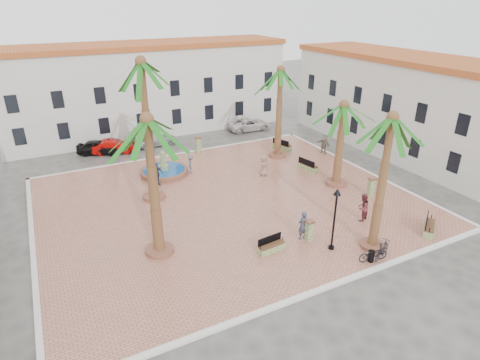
{
  "coord_description": "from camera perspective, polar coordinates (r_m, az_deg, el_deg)",
  "views": [
    {
      "loc": [
        -11.15,
        -23.67,
        13.7
      ],
      "look_at": [
        1.0,
        0.0,
        1.6
      ],
      "focal_mm": 30.0,
      "sensor_mm": 36.0,
      "label": 1
    }
  ],
  "objects": [
    {
      "name": "ground",
      "position": [
        29.53,
        -1.73,
        -3.19
      ],
      "size": [
        120.0,
        120.0,
        0.0
      ],
      "primitive_type": "plane",
      "color": "#56544F",
      "rests_on": "ground"
    },
    {
      "name": "plaza",
      "position": [
        29.5,
        -1.73,
        -3.07
      ],
      "size": [
        26.0,
        22.0,
        0.15
      ],
      "primitive_type": "cube",
      "color": "#B6705A",
      "rests_on": "ground"
    },
    {
      "name": "kerb_n",
      "position": [
        38.88,
        -8.77,
        3.65
      ],
      "size": [
        26.3,
        0.3,
        0.16
      ],
      "primitive_type": "cube",
      "color": "silver",
      "rests_on": "ground"
    },
    {
      "name": "kerb_s",
      "position": [
        21.69,
        11.39,
        -15.03
      ],
      "size": [
        26.3,
        0.3,
        0.16
      ],
      "primitive_type": "cube",
      "color": "silver",
      "rests_on": "ground"
    },
    {
      "name": "kerb_e",
      "position": [
        36.45,
        17.03,
        1.39
      ],
      "size": [
        0.3,
        22.3,
        0.16
      ],
      "primitive_type": "cube",
      "color": "silver",
      "rests_on": "ground"
    },
    {
      "name": "kerb_w",
      "position": [
        27.37,
        -27.39,
        -8.47
      ],
      "size": [
        0.3,
        22.3,
        0.16
      ],
      "primitive_type": "cube",
      "color": "silver",
      "rests_on": "ground"
    },
    {
      "name": "building_north",
      "position": [
        45.94,
        -12.92,
        12.64
      ],
      "size": [
        30.4,
        7.4,
        9.5
      ],
      "color": "silver",
      "rests_on": "ground"
    },
    {
      "name": "building_east",
      "position": [
        41.39,
        23.07,
        9.71
      ],
      "size": [
        7.4,
        26.4,
        9.0
      ],
      "rotation": [
        0.0,
        0.0,
        1.57
      ],
      "color": "silver",
      "rests_on": "ground"
    },
    {
      "name": "fountain",
      "position": [
        34.44,
        -10.76,
        1.34
      ],
      "size": [
        4.0,
        4.0,
        2.07
      ],
      "color": "#92553F",
      "rests_on": "plaza"
    },
    {
      "name": "palm_nw",
      "position": [
        27.75,
        -13.75,
        14.05
      ],
      "size": [
        5.45,
        5.45,
        10.22
      ],
      "color": "#92553F",
      "rests_on": "plaza"
    },
    {
      "name": "palm_sw",
      "position": [
        21.2,
        -12.9,
        6.09
      ],
      "size": [
        5.39,
        5.39,
        8.36
      ],
      "color": "#92553F",
      "rests_on": "plaza"
    },
    {
      "name": "palm_s",
      "position": [
        22.62,
        20.59,
        6.35
      ],
      "size": [
        4.77,
        4.77,
        8.28
      ],
      "color": "#92553F",
      "rests_on": "plaza"
    },
    {
      "name": "palm_e",
      "position": [
        31.08,
        14.44,
        8.78
      ],
      "size": [
        5.53,
        5.53,
        6.79
      ],
      "color": "#92553F",
      "rests_on": "plaza"
    },
    {
      "name": "palm_ne",
      "position": [
        35.95,
        5.76,
        14.01
      ],
      "size": [
        5.23,
        5.23,
        8.35
      ],
      "color": "#92553F",
      "rests_on": "plaza"
    },
    {
      "name": "bench_s",
      "position": [
        23.85,
        4.49,
        -9.48
      ],
      "size": [
        1.8,
        0.72,
        0.93
      ],
      "rotation": [
        0.0,
        0.0,
        0.11
      ],
      "color": "#83995E",
      "rests_on": "plaza"
    },
    {
      "name": "bench_se",
      "position": [
        28.25,
        25.31,
        -6.13
      ],
      "size": [
        1.94,
        1.63,
        1.04
      ],
      "rotation": [
        0.0,
        0.0,
        0.62
      ],
      "color": "#83995E",
      "rests_on": "plaza"
    },
    {
      "name": "bench_e",
      "position": [
        35.08,
        9.63,
        1.88
      ],
      "size": [
        0.95,
        2.0,
        1.02
      ],
      "rotation": [
        0.0,
        0.0,
        1.76
      ],
      "color": "#83995E",
      "rests_on": "plaza"
    },
    {
      "name": "bench_ne",
      "position": [
        39.66,
        5.99,
        4.8
      ],
      "size": [
        1.27,
        2.09,
        1.06
      ],
      "rotation": [
        0.0,
        0.0,
        1.92
      ],
      "color": "#83995E",
      "rests_on": "plaza"
    },
    {
      "name": "lamppost_s",
      "position": [
        23.37,
        13.43,
        -4.0
      ],
      "size": [
        0.43,
        0.43,
        3.95
      ],
      "color": "black",
      "rests_on": "plaza"
    },
    {
      "name": "lamppost_e",
      "position": [
        36.88,
        14.1,
        7.04
      ],
      "size": [
        0.48,
        0.48,
        4.38
      ],
      "color": "black",
      "rests_on": "plaza"
    },
    {
      "name": "bollard_se",
      "position": [
        24.87,
        9.8,
        -7.04
      ],
      "size": [
        0.52,
        0.52,
        1.36
      ],
      "rotation": [
        0.0,
        0.0,
        0.07
      ],
      "color": "#83995E",
      "rests_on": "plaza"
    },
    {
      "name": "bollard_n",
      "position": [
        38.62,
        -5.99,
        5.04
      ],
      "size": [
        0.58,
        0.58,
        1.54
      ],
      "rotation": [
        0.0,
        0.0,
        -0.05
      ],
      "color": "#83995E",
      "rests_on": "plaza"
    },
    {
      "name": "bollard_e",
      "position": [
        31.41,
        18.15,
        -0.89
      ],
      "size": [
        0.59,
        0.59,
        1.44
      ],
      "rotation": [
        0.0,
        0.0,
        -0.16
      ],
      "color": "#83995E",
      "rests_on": "plaza"
    },
    {
      "name": "litter_bin",
      "position": [
        24.05,
        18.14,
        -10.25
      ],
      "size": [
        0.35,
        0.35,
        0.69
      ],
      "primitive_type": "cylinder",
      "color": "black",
      "rests_on": "plaza"
    },
    {
      "name": "cyclist_a",
      "position": [
        24.86,
        8.91,
        -6.39
      ],
      "size": [
        0.7,
        0.49,
        1.85
      ],
      "primitive_type": "imported",
      "rotation": [
        0.0,
        0.0,
        3.21
      ],
      "color": "#313749",
      "rests_on": "plaza"
    },
    {
      "name": "bicycle_a",
      "position": [
        24.06,
        18.41,
        -9.92
      ],
      "size": [
        1.86,
        0.96,
        0.93
      ],
      "primitive_type": "imported",
      "rotation": [
        0.0,
        0.0,
        1.37
      ],
      "color": "black",
      "rests_on": "plaza"
    },
    {
      "name": "cyclist_b",
      "position": [
        27.71,
        17.06,
        -3.74
      ],
      "size": [
        1.13,
        1.01,
        1.92
      ],
      "primitive_type": "imported",
      "rotation": [
        0.0,
        0.0,
        3.5
      ],
      "color": "maroon",
      "rests_on": "plaza"
    },
    {
      "name": "bicycle_b",
      "position": [
        24.45,
        19.57,
        -9.29
      ],
      "size": [
        1.87,
        1.13,
        1.09
      ],
      "primitive_type": "imported",
      "rotation": [
        0.0,
        0.0,
        1.94
      ],
      "color": "black",
      "rests_on": "plaza"
    },
    {
      "name": "pedestrian_fountain_a",
      "position": [
        33.32,
        3.41,
        2.03
      ],
      "size": [
        0.97,
        0.77,
        1.73
      ],
      "primitive_type": "imported",
      "rotation": [
        0.0,
        0.0,
        0.29
      ],
      "color": "#957563",
      "rests_on": "plaza"
    },
    {
      "name": "pedestrian_fountain_b",
      "position": [
        32.16,
        -11.82,
        0.84
      ],
      "size": [
        1.18,
        0.68,
        1.89
      ],
      "primitive_type": "imported",
      "rotation": [
        0.0,
        0.0,
        0.21
      ],
      "color": "#2D334D",
      "rests_on": "plaza"
    },
    {
      "name": "pedestrian_north",
      "position": [
        34.07,
        -7.0,
        2.27
      ],
      "size": [
        0.88,
        1.16,
        1.59
      ],
      "primitive_type": "imported",
      "rotation": [
        0.0,
        0.0,
        1.25
      ],
      "color": "#57575C",
      "rests_on": "plaza"
    },
    {
      "name": "pedestrian_east",
      "position": [
        39.03,
        11.82,
        5.02
      ],
      "size": [
        0.88,
        1.75,
        1.81
      ],
      "primitive_type": "imported",
      "rotation": [
        0.0,
        0.0,
        -1.36
      ],
      "color": "#716656",
      "rests_on": "plaza"
    },
    {
      "name": "car_black",
      "position": [
        40.79,
        -19.44,
        4.43
      ],
      "size": [
        4.35,
        3.16,
        1.38
      ],
      "primitive_type": "imported",
      "rotation": [
        0.0,
        0.0,
        1.14
      ],
      "color": "black",
      "rests_on": "ground"
    },
    {
      "name": "car_red",
      "position": [
        40.57,
        -17.43,
        4.56
      ],
      "size": [
        4.27,
        2.4,
        1.33
      ],
      "primitive_type": "imported",
      "rotation": [
        0.0,
        0.0,
        1.31
      ],
      "color": "#9F0604",
      "rests_on": "ground"
    },
    {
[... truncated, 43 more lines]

